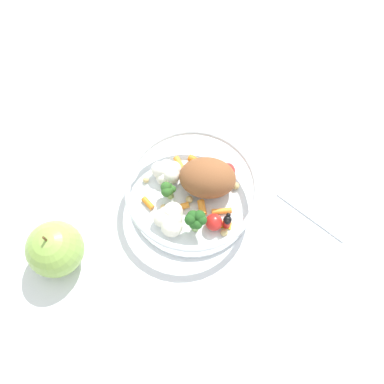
# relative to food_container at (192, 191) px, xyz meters

# --- Properties ---
(ground_plane) EXTENTS (2.40, 2.40, 0.00)m
(ground_plane) POSITION_rel_food_container_xyz_m (-0.02, -0.01, -0.03)
(ground_plane) COLOR white
(food_container) EXTENTS (0.21, 0.21, 0.07)m
(food_container) POSITION_rel_food_container_xyz_m (0.00, 0.00, 0.00)
(food_container) COLOR white
(food_container) RESTS_ON ground_plane
(loose_apple) EXTENTS (0.08, 0.08, 0.10)m
(loose_apple) POSITION_rel_food_container_xyz_m (-0.01, -0.22, 0.01)
(loose_apple) COLOR #8CB74C
(loose_apple) RESTS_ON ground_plane
(folded_napkin) EXTENTS (0.17, 0.17, 0.01)m
(folded_napkin) POSITION_rel_food_container_xyz_m (0.10, 0.21, -0.03)
(folded_napkin) COLOR white
(folded_napkin) RESTS_ON ground_plane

